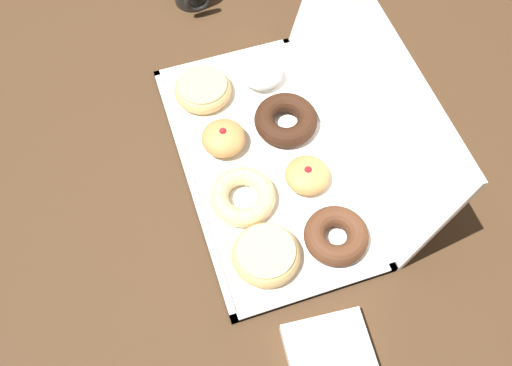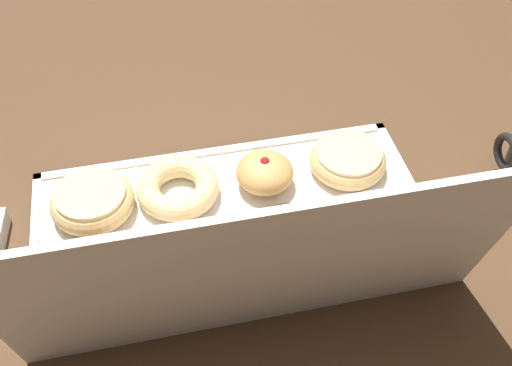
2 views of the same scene
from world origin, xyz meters
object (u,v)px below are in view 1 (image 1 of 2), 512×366
Objects in this scene: glazed_ring_donut_0 at (203,89)px; chocolate_cake_ring_donut_7 at (336,236)px; powdered_filled_donut_4 at (262,73)px; cruller_donut_2 at (243,196)px; jelly_filled_donut_1 at (224,138)px; chocolate_cake_ring_donut_5 at (286,120)px; jelly_filled_donut_6 at (307,175)px; glazed_ring_donut_3 at (266,255)px; napkin_stack at (331,358)px; donut_box at (264,163)px.

glazed_ring_donut_0 is 1.03× the size of chocolate_cake_ring_donut_7.
cruller_donut_2 is at bearing -25.51° from powdered_filled_donut_4.
jelly_filled_donut_1 is 0.13m from cruller_donut_2.
chocolate_cake_ring_donut_5 is at bearing 135.68° from cruller_donut_2.
jelly_filled_donut_6 reaches higher than chocolate_cake_ring_donut_5.
glazed_ring_donut_0 is at bearing -153.22° from jelly_filled_donut_6.
glazed_ring_donut_3 is 0.19m from napkin_stack.
cruller_donut_2 reaches higher than donut_box.
chocolate_cake_ring_donut_7 is (0.25, -0.00, -0.00)m from chocolate_cake_ring_donut_5.
glazed_ring_donut_3 is at bearing -44.56° from jelly_filled_donut_6.
powdered_filled_donut_4 is (-0.37, 0.12, 0.00)m from glazed_ring_donut_3.
glazed_ring_donut_0 is at bearing -179.14° from glazed_ring_donut_3.
glazed_ring_donut_0 reaches higher than donut_box.
glazed_ring_donut_0 is at bearing -160.87° from chocolate_cake_ring_donut_7.
jelly_filled_donut_6 is 0.62× the size of napkin_stack.
napkin_stack is at bearing 8.49° from cruller_donut_2.
chocolate_cake_ring_donut_5 is at bearing 169.36° from napkin_stack.
jelly_filled_donut_6 is (0.13, -0.00, 0.00)m from chocolate_cake_ring_donut_5.
jelly_filled_donut_6 reaches higher than chocolate_cake_ring_donut_7.
glazed_ring_donut_0 is 0.18m from chocolate_cake_ring_donut_5.
donut_box is at bearing 177.52° from napkin_stack.
jelly_filled_donut_6 is (0.25, 0.00, -0.00)m from powdered_filled_donut_4.
jelly_filled_donut_1 reaches higher than donut_box.
donut_box is at bearing -136.00° from jelly_filled_donut_6.
chocolate_cake_ring_donut_7 is (0.38, 0.01, -0.00)m from powdered_filled_donut_4.
glazed_ring_donut_0 is 0.87× the size of napkin_stack.
jelly_filled_donut_1 reaches higher than glazed_ring_donut_3.
jelly_filled_donut_1 reaches higher than chocolate_cake_ring_donut_7.
glazed_ring_donut_0 is 0.56m from napkin_stack.
glazed_ring_donut_3 is at bearing 0.86° from glazed_ring_donut_0.
glazed_ring_donut_0 is at bearing -177.78° from jelly_filled_donut_1.
chocolate_cake_ring_donut_5 is 1.49× the size of jelly_filled_donut_6.
cruller_donut_2 is 0.31m from napkin_stack.
chocolate_cake_ring_donut_7 is at bearing 88.13° from glazed_ring_donut_3.
jelly_filled_donut_1 is at bearing 178.81° from cruller_donut_2.
glazed_ring_donut_3 is (0.19, -0.06, 0.02)m from donut_box.
chocolate_cake_ring_donut_5 is at bearing 47.04° from glazed_ring_donut_0.
powdered_filled_donut_4 reaches higher than napkin_stack.
glazed_ring_donut_3 reaches higher than chocolate_cake_ring_donut_7.
jelly_filled_donut_1 reaches higher than powdered_filled_donut_4.
cruller_donut_2 is at bearing -1.19° from jelly_filled_donut_1.
chocolate_cake_ring_donut_5 is 0.25m from chocolate_cake_ring_donut_7.
glazed_ring_donut_0 is at bearing -175.08° from napkin_stack.
donut_box is at bearing -45.86° from chocolate_cake_ring_donut_5.
jelly_filled_donut_1 is at bearing -87.37° from chocolate_cake_ring_donut_5.
donut_box is 4.69× the size of glazed_ring_donut_3.
jelly_filled_donut_6 is at bearing 165.95° from napkin_stack.
chocolate_cake_ring_donut_5 is (-0.06, 0.07, 0.02)m from donut_box.
jelly_filled_donut_6 reaches higher than powdered_filled_donut_4.
glazed_ring_donut_0 reaches higher than napkin_stack.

